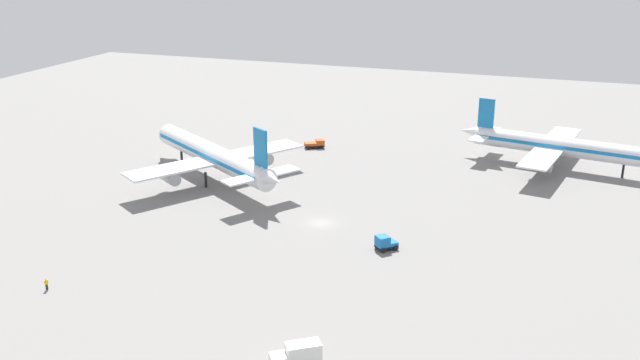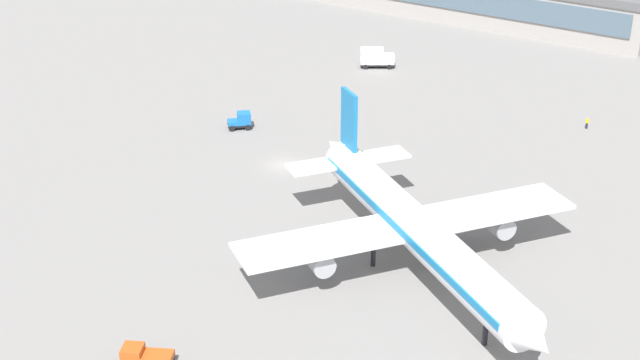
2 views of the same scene
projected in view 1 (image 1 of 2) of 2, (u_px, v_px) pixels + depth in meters
name	position (u px, v px, depth m)	size (l,w,h in m)	color
ground	(321.00, 223.00, 116.89)	(288.00, 288.00, 0.00)	gray
airplane_at_gate	(214.00, 155.00, 135.79)	(40.58, 34.13, 13.99)	white
airplane_taxiing	(558.00, 146.00, 143.37)	(41.99, 34.05, 12.83)	white
pushback_tractor	(316.00, 144.00, 158.20)	(4.77, 3.81, 1.90)	black
baggage_tug	(385.00, 243.00, 106.53)	(3.70, 3.71, 2.30)	black
catering_truck	(297.00, 357.00, 76.54)	(5.67, 4.78, 3.30)	black
ground_crew_worker	(46.00, 284.00, 94.43)	(0.48, 0.56, 1.67)	#1E2338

